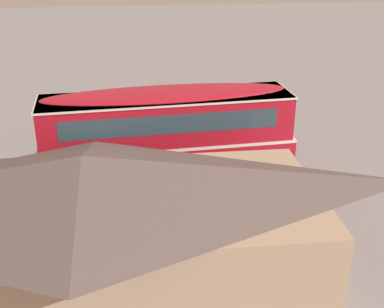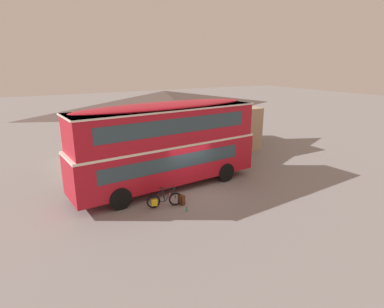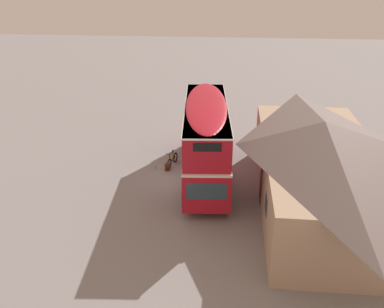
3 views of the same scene
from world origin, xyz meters
name	(u,v)px [view 1 (image 1 of 3)]	position (x,y,z in m)	size (l,w,h in m)	color
ground_plane	(149,180)	(0.00, 0.00, 0.00)	(120.00, 120.00, 0.00)	gray
double_decker_bus	(167,138)	(-0.82, 1.36, 2.65)	(10.85, 3.35, 4.79)	black
touring_bicycle	(192,163)	(-2.14, -0.92, 0.37)	(1.75, 0.60, 1.03)	black
backpack_on_ground	(173,163)	(-1.24, -1.12, 0.29)	(0.32, 0.38, 0.55)	#592D19
water_bottle_green_metal	(175,160)	(-1.39, -1.91, 0.10)	(0.07, 0.07, 0.21)	green
pub_building	(88,226)	(2.03, 7.64, 2.45)	(14.70, 6.43, 4.80)	tan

